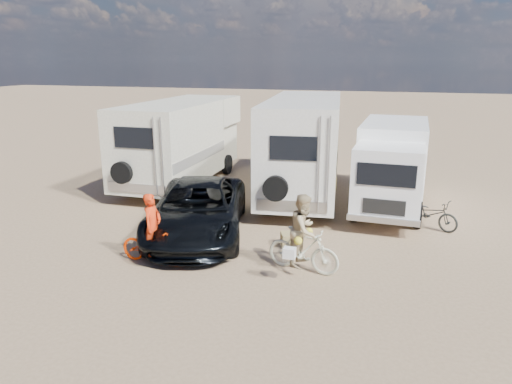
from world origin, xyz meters
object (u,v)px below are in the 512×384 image
(bike_woman, at_px, (303,250))
(rider_woman, at_px, (304,237))
(box_truck, at_px, (391,167))
(rv_main, at_px, (303,148))
(bike_man, at_px, (154,245))
(bike_parked, at_px, (430,214))
(crate, at_px, (290,240))
(dark_suv, at_px, (198,209))
(rider_man, at_px, (153,232))
(rv_left, at_px, (181,144))
(cooler, at_px, (204,231))

(bike_woman, height_order, rider_woman, rider_woman)
(rider_woman, bearing_deg, box_truck, -6.23)
(rv_main, relative_size, bike_man, 4.36)
(bike_parked, bearing_deg, crate, 153.16)
(dark_suv, distance_m, bike_man, 2.29)
(box_truck, distance_m, bike_woman, 6.36)
(rider_man, relative_size, bike_parked, 0.94)
(box_truck, distance_m, rider_woman, 6.32)
(rv_left, relative_size, dark_suv, 1.30)
(rider_man, bearing_deg, bike_man, 106.26)
(rider_woman, distance_m, bike_parked, 5.27)
(rv_main, xyz_separation_m, box_truck, (3.26, -0.73, -0.38))
(rv_main, height_order, rider_man, rv_main)
(rv_left, height_order, rider_woman, rv_left)
(bike_woman, relative_size, bike_parked, 1.04)
(crate, bearing_deg, rv_main, 97.85)
(dark_suv, xyz_separation_m, rider_man, (-0.25, -2.25, 0.05))
(rv_main, distance_m, box_truck, 3.37)
(bike_parked, bearing_deg, box_truck, 62.96)
(crate, bearing_deg, rv_left, 137.29)
(dark_suv, distance_m, rider_man, 2.27)
(bike_woman, bearing_deg, box_truck, -6.23)
(dark_suv, bearing_deg, bike_woman, -40.31)
(bike_man, distance_m, rider_woman, 3.85)
(rider_man, xyz_separation_m, crate, (3.10, 2.12, -0.65))
(bike_woman, bearing_deg, rider_woman, 0.00)
(rv_left, xyz_separation_m, cooler, (3.38, -5.64, -1.48))
(cooler, relative_size, crate, 1.23)
(rider_man, bearing_deg, cooler, -14.03)
(box_truck, height_order, bike_parked, box_truck)
(box_truck, distance_m, bike_man, 8.78)
(rv_main, xyz_separation_m, cooler, (-1.81, -5.46, -1.61))
(box_truck, bearing_deg, bike_parked, -53.01)
(rider_woman, height_order, crate, rider_woman)
(rider_man, bearing_deg, rv_left, 22.60)
(bike_parked, bearing_deg, bike_woman, 170.75)
(bike_man, height_order, bike_parked, bike_man)
(rider_woman, bearing_deg, bike_parked, -25.81)
(rv_left, xyz_separation_m, rider_woman, (6.58, -6.92, -0.81))
(box_truck, height_order, crate, box_truck)
(box_truck, xyz_separation_m, crate, (-2.54, -4.54, -1.28))
(rv_left, bearing_deg, rider_man, -70.68)
(rv_left, bearing_deg, rv_main, -3.04)
(box_truck, xyz_separation_m, dark_suv, (-5.38, -4.41, -0.68))
(rv_main, xyz_separation_m, dark_suv, (-2.12, -5.15, -1.06))
(rider_man, bearing_deg, bike_parked, -52.69)
(rider_man, bearing_deg, rider_woman, -77.97)
(cooler, bearing_deg, rv_main, 56.45)
(box_truck, xyz_separation_m, cooler, (-5.07, -4.73, -1.23))
(bike_parked, height_order, crate, bike_parked)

